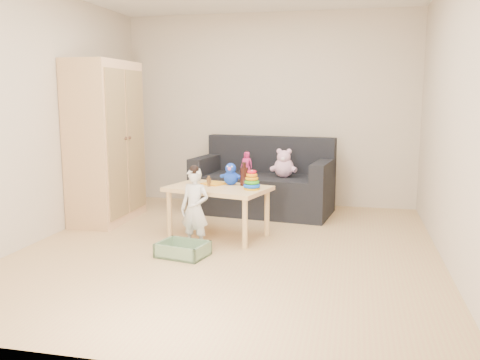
% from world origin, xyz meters
% --- Properties ---
extents(room, '(4.50, 4.50, 4.50)m').
position_xyz_m(room, '(0.00, 0.00, 1.30)').
color(room, tan).
rests_on(room, ground).
extents(wardrobe, '(0.53, 1.05, 1.90)m').
position_xyz_m(wardrobe, '(-1.73, 0.84, 0.95)').
color(wardrobe, '#EDB482').
rests_on(wardrobe, ground).
extents(sofa, '(1.83, 1.08, 0.49)m').
position_xyz_m(sofa, '(0.03, 1.64, 0.24)').
color(sofa, black).
rests_on(sofa, ground).
extents(play_table, '(1.16, 0.89, 0.54)m').
position_xyz_m(play_table, '(-0.22, 0.41, 0.27)').
color(play_table, '#E1AB7B').
rests_on(play_table, ground).
extents(storage_bin, '(0.51, 0.42, 0.13)m').
position_xyz_m(storage_bin, '(-0.37, -0.33, 0.07)').
color(storage_bin, gray).
rests_on(storage_bin, ground).
extents(toddler, '(0.32, 0.25, 0.79)m').
position_xyz_m(toddler, '(-0.32, -0.10, 0.40)').
color(toddler, silver).
rests_on(toddler, ground).
extents(pink_bear, '(0.34, 0.32, 0.30)m').
position_xyz_m(pink_bear, '(0.32, 1.55, 0.64)').
color(pink_bear, '#E9ACCD').
rests_on(pink_bear, sofa).
extents(doll, '(0.16, 0.12, 0.30)m').
position_xyz_m(doll, '(-0.17, 1.59, 0.64)').
color(doll, '#E72B7A').
rests_on(doll, sofa).
extents(ring_stacker, '(0.18, 0.18, 0.20)m').
position_xyz_m(ring_stacker, '(0.16, 0.33, 0.62)').
color(ring_stacker, '#D5980B').
rests_on(ring_stacker, play_table).
extents(brown_bottle, '(0.09, 0.09, 0.25)m').
position_xyz_m(brown_bottle, '(0.03, 0.54, 0.65)').
color(brown_bottle, black).
rests_on(brown_bottle, play_table).
extents(blue_plush, '(0.25, 0.24, 0.24)m').
position_xyz_m(blue_plush, '(-0.12, 0.56, 0.66)').
color(blue_plush, blue).
rests_on(blue_plush, play_table).
extents(wooden_figure, '(0.06, 0.05, 0.12)m').
position_xyz_m(wooden_figure, '(-0.32, 0.39, 0.60)').
color(wooden_figure, brown).
rests_on(wooden_figure, play_table).
extents(yellow_book, '(0.29, 0.29, 0.02)m').
position_xyz_m(yellow_book, '(-0.30, 0.54, 0.55)').
color(yellow_book, orange).
rests_on(yellow_book, play_table).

